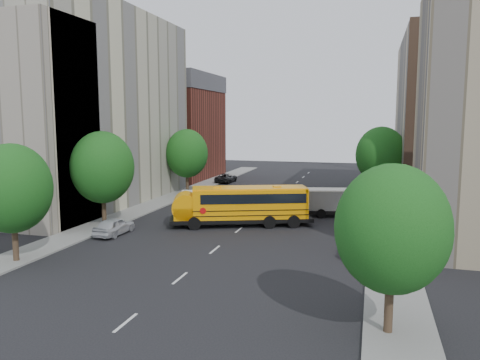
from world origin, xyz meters
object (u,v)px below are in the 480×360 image
at_px(safari_truck, 319,202).
at_px(parked_car_3, 361,245).
at_px(street_tree_0, 12,188).
at_px(street_tree_2, 187,153).
at_px(street_tree_5, 380,151).
at_px(parked_car_2, 226,178).
at_px(street_tree_1, 102,167).
at_px(parked_car_1, 190,195).
at_px(parked_car_5, 367,184).
at_px(street_tree_3, 392,229).
at_px(parked_car_4, 366,192).
at_px(street_tree_4, 381,155).
at_px(school_bus, 240,204).
at_px(parked_car_0, 114,226).

distance_m(safari_truck, parked_car_3, 12.45).
xyz_separation_m(street_tree_0, street_tree_2, (0.00, 28.00, 0.19)).
distance_m(street_tree_5, parked_car_2, 21.02).
height_order(street_tree_1, parked_car_1, street_tree_1).
xyz_separation_m(street_tree_1, parked_car_5, (20.60, 26.78, -4.18)).
distance_m(street_tree_1, street_tree_3, 26.08).
relative_size(street_tree_0, street_tree_1, 0.94).
distance_m(street_tree_0, street_tree_1, 10.00).
relative_size(street_tree_1, safari_truck, 1.28).
xyz_separation_m(street_tree_2, parked_car_4, (20.60, 2.67, -4.16)).
bearing_deg(street_tree_0, street_tree_4, 51.84).
bearing_deg(safari_truck, street_tree_4, 44.44).
xyz_separation_m(safari_truck, parked_car_1, (-14.32, 4.01, -0.68)).
relative_size(street_tree_1, street_tree_3, 1.11).
bearing_deg(street_tree_5, safari_truck, -104.84).
xyz_separation_m(school_bus, parked_car_1, (-8.45, 9.82, -1.21)).
bearing_deg(parked_car_5, street_tree_0, -124.49).
bearing_deg(street_tree_0, parked_car_5, 60.74).
bearing_deg(parked_car_2, school_bus, 111.26).
distance_m(street_tree_3, parked_car_5, 40.97).
bearing_deg(parked_car_3, school_bus, 154.74).
relative_size(parked_car_3, parked_car_4, 1.15).
height_order(street_tree_0, parked_car_5, street_tree_0).
distance_m(street_tree_1, parked_car_2, 29.26).
distance_m(street_tree_4, parked_car_5, 9.88).
bearing_deg(parked_car_0, parked_car_2, -87.25).
height_order(street_tree_5, parked_car_1, street_tree_5).
relative_size(parked_car_4, parked_car_5, 0.84).
bearing_deg(street_tree_2, street_tree_3, -55.49).
height_order(safari_truck, parked_car_3, safari_truck).
height_order(street_tree_2, street_tree_4, street_tree_4).
bearing_deg(street_tree_0, parked_car_4, 56.11).
distance_m(street_tree_4, parked_car_1, 20.82).
xyz_separation_m(school_bus, parked_car_3, (9.95, -5.93, -1.20)).
distance_m(street_tree_0, safari_truck, 25.64).
distance_m(street_tree_5, safari_truck, 21.65).
height_order(street_tree_4, safari_truck, street_tree_4).
bearing_deg(safari_truck, parked_car_1, 151.08).
relative_size(street_tree_0, street_tree_5, 0.99).
relative_size(street_tree_3, parked_car_5, 1.53).
height_order(street_tree_0, street_tree_3, street_tree_0).
bearing_deg(parked_car_0, street_tree_0, 75.60).
bearing_deg(street_tree_5, parked_car_4, -98.54).
xyz_separation_m(street_tree_3, parked_car_5, (-1.40, 40.78, -3.69)).
xyz_separation_m(street_tree_5, parked_car_5, (-1.40, -3.22, -3.94)).
height_order(street_tree_0, parked_car_4, street_tree_0).
bearing_deg(parked_car_2, street_tree_2, 83.92).
bearing_deg(parked_car_1, street_tree_2, -69.78).
xyz_separation_m(street_tree_5, parked_car_2, (-20.60, -1.10, -4.06)).
distance_m(street_tree_3, street_tree_4, 32.01).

